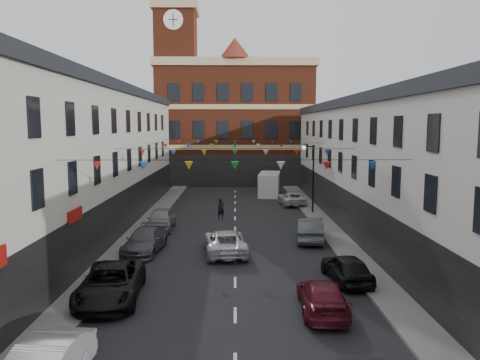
{
  "coord_description": "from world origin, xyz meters",
  "views": [
    {
      "loc": [
        0.0,
        -26.28,
        7.68
      ],
      "look_at": [
        0.36,
        7.12,
        3.79
      ],
      "focal_mm": 35.0,
      "sensor_mm": 36.0,
      "label": 1
    }
  ],
  "objects_px": {
    "white_van": "(269,184)",
    "pedestrian": "(221,209)",
    "car_right_d": "(347,268)",
    "car_right_e": "(310,229)",
    "car_left_e": "(161,219)",
    "car_right_c": "(322,297)",
    "moving_car": "(225,242)",
    "car_right_f": "(292,198)",
    "car_left_d": "(145,241)",
    "street_lamp": "(310,169)",
    "car_left_c": "(111,283)"
  },
  "relations": [
    {
      "from": "white_van",
      "to": "pedestrian",
      "type": "bearing_deg",
      "value": -103.31
    },
    {
      "from": "car_right_d",
      "to": "car_right_e",
      "type": "bearing_deg",
      "value": -93.14
    },
    {
      "from": "car_left_e",
      "to": "car_right_c",
      "type": "xyz_separation_m",
      "value": [
        9.1,
        -15.53,
        -0.13
      ]
    },
    {
      "from": "pedestrian",
      "to": "moving_car",
      "type": "bearing_deg",
      "value": -110.97
    },
    {
      "from": "car_right_f",
      "to": "pedestrian",
      "type": "distance_m",
      "value": 9.53
    },
    {
      "from": "car_right_e",
      "to": "car_left_d",
      "type": "bearing_deg",
      "value": 22.33
    },
    {
      "from": "moving_car",
      "to": "pedestrian",
      "type": "height_order",
      "value": "pedestrian"
    },
    {
      "from": "car_right_e",
      "to": "white_van",
      "type": "xyz_separation_m",
      "value": [
        -1.22,
        20.65,
        0.46
      ]
    },
    {
      "from": "car_right_f",
      "to": "white_van",
      "type": "relative_size",
      "value": 0.83
    },
    {
      "from": "pedestrian",
      "to": "car_left_e",
      "type": "bearing_deg",
      "value": -161.73
    },
    {
      "from": "moving_car",
      "to": "pedestrian",
      "type": "relative_size",
      "value": 3.0
    },
    {
      "from": "car_right_d",
      "to": "pedestrian",
      "type": "height_order",
      "value": "pedestrian"
    },
    {
      "from": "street_lamp",
      "to": "car_right_c",
      "type": "relative_size",
      "value": 1.33
    },
    {
      "from": "car_right_e",
      "to": "street_lamp",
      "type": "bearing_deg",
      "value": -91.42
    },
    {
      "from": "street_lamp",
      "to": "car_left_c",
      "type": "height_order",
      "value": "street_lamp"
    },
    {
      "from": "car_right_d",
      "to": "moving_car",
      "type": "xyz_separation_m",
      "value": [
        -6.09,
        5.19,
        0.02
      ]
    },
    {
      "from": "car_right_d",
      "to": "car_left_d",
      "type": "bearing_deg",
      "value": -33.25
    },
    {
      "from": "car_right_c",
      "to": "moving_car",
      "type": "bearing_deg",
      "value": -62.2
    },
    {
      "from": "car_right_f",
      "to": "pedestrian",
      "type": "height_order",
      "value": "pedestrian"
    },
    {
      "from": "car_right_d",
      "to": "car_right_c",
      "type": "bearing_deg",
      "value": 56.54
    },
    {
      "from": "car_right_c",
      "to": "car_right_e",
      "type": "xyz_separation_m",
      "value": [
        1.42,
        12.05,
        0.12
      ]
    },
    {
      "from": "moving_car",
      "to": "car_left_c",
      "type": "bearing_deg",
      "value": 51.08
    },
    {
      "from": "car_left_d",
      "to": "pedestrian",
      "type": "distance_m",
      "value": 11.08
    },
    {
      "from": "car_left_c",
      "to": "pedestrian",
      "type": "distance_m",
      "value": 18.56
    },
    {
      "from": "street_lamp",
      "to": "car_right_f",
      "type": "height_order",
      "value": "street_lamp"
    },
    {
      "from": "car_left_e",
      "to": "car_right_f",
      "type": "height_order",
      "value": "car_left_e"
    },
    {
      "from": "car_left_e",
      "to": "white_van",
      "type": "bearing_deg",
      "value": 61.58
    },
    {
      "from": "car_left_c",
      "to": "moving_car",
      "type": "relative_size",
      "value": 1.06
    },
    {
      "from": "street_lamp",
      "to": "pedestrian",
      "type": "bearing_deg",
      "value": -163.96
    },
    {
      "from": "street_lamp",
      "to": "white_van",
      "type": "height_order",
      "value": "street_lamp"
    },
    {
      "from": "white_van",
      "to": "pedestrian",
      "type": "distance_m",
      "value": 14.13
    },
    {
      "from": "car_right_d",
      "to": "moving_car",
      "type": "relative_size",
      "value": 0.79
    },
    {
      "from": "car_left_c",
      "to": "car_right_e",
      "type": "bearing_deg",
      "value": 41.06
    },
    {
      "from": "car_left_e",
      "to": "car_right_e",
      "type": "height_order",
      "value": "car_left_e"
    },
    {
      "from": "car_right_d",
      "to": "car_left_c",
      "type": "bearing_deg",
      "value": 5.32
    },
    {
      "from": "moving_car",
      "to": "car_right_c",
      "type": "bearing_deg",
      "value": 109.49
    },
    {
      "from": "car_left_e",
      "to": "pedestrian",
      "type": "height_order",
      "value": "pedestrian"
    },
    {
      "from": "moving_car",
      "to": "pedestrian",
      "type": "bearing_deg",
      "value": -92.54
    },
    {
      "from": "car_right_e",
      "to": "car_right_c",
      "type": "bearing_deg",
      "value": 90.89
    },
    {
      "from": "car_left_c",
      "to": "pedestrian",
      "type": "relative_size",
      "value": 3.19
    },
    {
      "from": "car_right_f",
      "to": "moving_car",
      "type": "height_order",
      "value": "moving_car"
    },
    {
      "from": "car_left_d",
      "to": "car_right_e",
      "type": "height_order",
      "value": "car_right_e"
    },
    {
      "from": "car_right_f",
      "to": "pedestrian",
      "type": "relative_size",
      "value": 2.7
    },
    {
      "from": "car_left_e",
      "to": "car_right_d",
      "type": "relative_size",
      "value": 1.11
    },
    {
      "from": "car_left_e",
      "to": "car_right_c",
      "type": "distance_m",
      "value": 18.0
    },
    {
      "from": "car_left_e",
      "to": "car_right_f",
      "type": "relative_size",
      "value": 0.98
    },
    {
      "from": "white_van",
      "to": "car_right_e",
      "type": "bearing_deg",
      "value": -79.34
    },
    {
      "from": "car_left_d",
      "to": "moving_car",
      "type": "xyz_separation_m",
      "value": [
        4.91,
        -0.36,
        0.01
      ]
    },
    {
      "from": "street_lamp",
      "to": "car_right_e",
      "type": "height_order",
      "value": "street_lamp"
    },
    {
      "from": "car_right_f",
      "to": "moving_car",
      "type": "xyz_separation_m",
      "value": [
        -6.09,
        -17.37,
        0.07
      ]
    }
  ]
}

